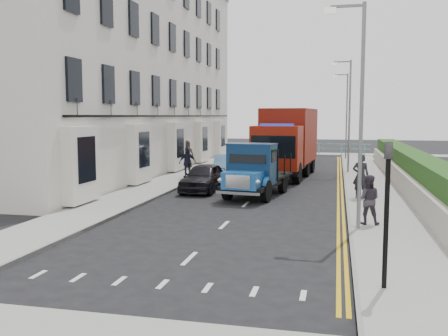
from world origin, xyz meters
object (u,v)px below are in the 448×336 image
parked_car_front (204,177)px  bedford_lorry (253,173)px  lamp_far (345,111)px  lamp_mid (348,109)px  pedestrian_east_near (361,176)px  lamp_near (358,103)px  red_lorry (287,141)px

parked_car_front → bedford_lorry: bearing=-26.9°
lamp_far → lamp_mid: bearing=-90.0°
lamp_mid → pedestrian_east_near: size_ratio=3.71×
lamp_near → lamp_mid: same height
lamp_far → bedford_lorry: size_ratio=1.34×
lamp_far → red_lorry: (-3.48, -12.20, -1.85)m
lamp_mid → parked_car_front: lamp_mid is taller
lamp_near → red_lorry: 14.35m
bedford_lorry → red_lorry: (0.68, 8.20, 1.05)m
lamp_far → pedestrian_east_near: bearing=-88.8°
red_lorry → lamp_mid: bearing=37.0°
lamp_mid → red_lorry: lamp_mid is taller
lamp_mid → bedford_lorry: (-4.16, -10.40, -2.90)m
lamp_near → bedford_lorry: size_ratio=1.34×
parked_car_front → pedestrian_east_near: (7.21, -1.06, 0.39)m
bedford_lorry → red_lorry: bearing=93.8°
pedestrian_east_near → lamp_near: bearing=94.3°
pedestrian_east_near → red_lorry: bearing=-55.0°
lamp_near → parked_car_front: lamp_near is taller
pedestrian_east_near → parked_car_front: bearing=0.1°
bedford_lorry → pedestrian_east_near: bearing=13.3°
bedford_lorry → pedestrian_east_near: bedford_lorry is taller
lamp_far → parked_car_front: bearing=-109.7°
lamp_far → parked_car_front: size_ratio=1.77×
red_lorry → lamp_near: bearing=-71.3°
lamp_far → lamp_near: bearing=-90.0°
lamp_near → parked_car_front: bearing=133.9°
bedford_lorry → pedestrian_east_near: (4.59, 0.38, -0.03)m
lamp_far → pedestrian_east_near: size_ratio=3.71×
lamp_far → pedestrian_east_near: lamp_far is taller
lamp_far → red_lorry: bearing=-105.9°
lamp_near → red_lorry: bearing=104.1°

